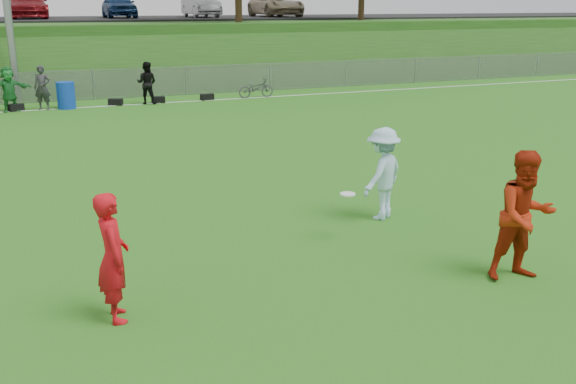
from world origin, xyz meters
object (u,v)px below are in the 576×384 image
player_blue (382,174)px  recycling_bin (66,95)px  player_red_center (525,216)px  player_red_left (113,257)px  frisbee (348,194)px  bicycle (256,88)px

player_blue → recycling_bin: (-4.58, 16.22, -0.36)m
player_red_center → player_red_left: bearing=179.0°
frisbee → recycling_bin: (-3.42, 17.03, -0.31)m
recycling_bin → player_red_left: bearing=-92.1°
player_red_center → frisbee: size_ratio=7.33×
player_blue → bicycle: (3.26, 16.27, -0.46)m
player_red_center → player_blue: size_ratio=1.11×
player_red_left → player_red_center: size_ratio=0.88×
player_red_center → recycling_bin: bearing=113.3°
player_red_center → player_blue: bearing=107.3°
player_red_left → bicycle: (8.51, 18.51, -0.44)m
player_red_center → bicycle: size_ratio=1.24×
player_red_center → frisbee: (-1.64, 2.41, -0.15)m
player_red_center → player_blue: (-0.49, 3.22, -0.10)m
player_red_center → recycling_bin: player_red_center is taller
player_red_left → player_red_center: 5.82m
bicycle → player_red_left: bearing=154.4°
player_blue → recycling_bin: size_ratio=1.70×
player_red_left → frisbee: bearing=-70.8°
player_red_left → player_blue: 5.71m
player_red_center → recycling_bin: size_ratio=1.89×
player_blue → recycling_bin: bearing=-105.9°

